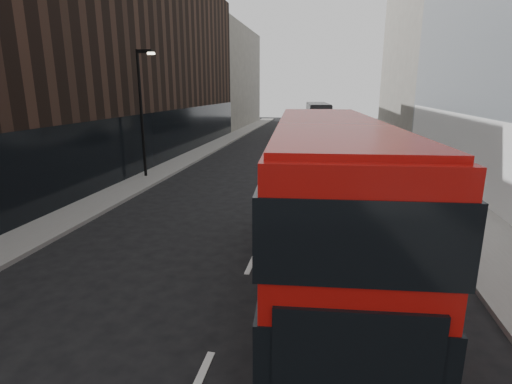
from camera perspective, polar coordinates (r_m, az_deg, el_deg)
The scene contains 11 objects.
sidewalk_right at distance 29.30m, azimuth 20.69°, elevation 3.76°, with size 3.00×80.00×0.15m, color slate.
sidewalk_left at distance 30.51m, azimuth -9.33°, elevation 4.91°, with size 2.00×80.00×0.15m, color slate.
building_victorian at distance 48.47m, azimuth 22.43°, elevation 18.93°, with size 6.50×24.00×21.00m.
building_left_mid at distance 36.06m, azimuth -12.57°, elevation 17.27°, with size 5.00×24.00×14.00m, color black.
building_left_far at distance 57.01m, azimuth -3.78°, elevation 15.95°, with size 5.00×20.00×13.00m, color slate.
street_lamp at distance 23.72m, azimuth -15.94°, elevation 11.82°, with size 1.06×0.22×7.00m.
red_bus at distance 10.09m, azimuth 9.97°, elevation -0.97°, with size 3.40×10.97×4.37m.
grey_bus at distance 49.28m, azimuth 8.79°, elevation 10.60°, with size 3.49×10.73×3.41m.
car_a at distance 17.72m, azimuth 7.06°, elevation -0.14°, with size 1.48×3.68×1.25m, color black.
car_b at distance 25.55m, azimuth 14.73°, elevation 4.02°, with size 1.33×3.80×1.25m, color gray.
car_c at distance 35.35m, azimuth 10.64°, elevation 7.09°, with size 1.81×4.46×1.29m, color black.
Camera 1 is at (2.08, -3.35, 5.09)m, focal length 28.00 mm.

